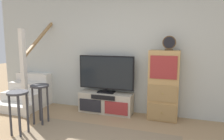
# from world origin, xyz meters

# --- Properties ---
(back_wall) EXTENTS (6.40, 0.12, 2.70)m
(back_wall) POSITION_xyz_m (0.00, 2.46, 1.35)
(back_wall) COLOR #B2B7B2
(back_wall) RESTS_ON ground_plane
(media_console) EXTENTS (1.17, 0.38, 0.44)m
(media_console) POSITION_xyz_m (-0.30, 2.19, 0.22)
(media_console) COLOR #BCB29E
(media_console) RESTS_ON ground_plane
(television) EXTENTS (1.23, 0.22, 0.80)m
(television) POSITION_xyz_m (-0.30, 2.22, 0.87)
(television) COLOR black
(television) RESTS_ON media_console
(side_cabinet) EXTENTS (0.58, 0.38, 1.38)m
(side_cabinet) POSITION_xyz_m (0.91, 2.20, 0.69)
(side_cabinet) COLOR tan
(side_cabinet) RESTS_ON ground_plane
(desk_clock) EXTENTS (0.25, 0.08, 0.28)m
(desk_clock) POSITION_xyz_m (0.99, 2.19, 1.52)
(desk_clock) COLOR #4C3823
(desk_clock) RESTS_ON side_cabinet
(staircase) EXTENTS (1.00, 1.36, 2.20)m
(staircase) POSITION_xyz_m (-2.24, 2.20, 0.37)
(staircase) COLOR silver
(staircase) RESTS_ON ground_plane
(bar_stool_near) EXTENTS (0.34, 0.34, 0.74)m
(bar_stool_near) POSITION_xyz_m (-1.31, 0.74, 0.55)
(bar_stool_near) COLOR #333338
(bar_stool_near) RESTS_ON ground_plane
(bar_stool_far) EXTENTS (0.34, 0.34, 0.75)m
(bar_stool_far) POSITION_xyz_m (-1.27, 1.25, 0.55)
(bar_stool_far) COLOR #333338
(bar_stool_far) RESTS_ON ground_plane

